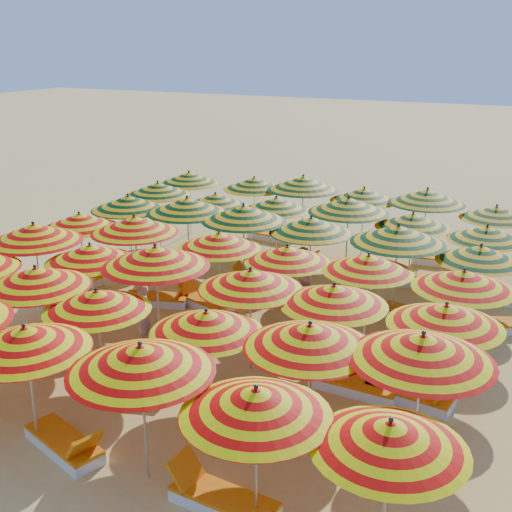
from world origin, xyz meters
name	(u,v)px	position (x,y,z in m)	size (l,w,h in m)	color
ground	(247,322)	(0.00, 0.00, 0.00)	(120.00, 120.00, 0.00)	#E0BB63
umbrella_2	(25,339)	(-1.05, -6.21, 2.05)	(2.46, 2.46, 2.33)	silver
umbrella_3	(141,359)	(1.22, -6.11, 2.16)	(2.58, 2.58, 2.45)	silver
umbrella_4	(256,402)	(3.26, -6.28, 2.03)	(2.75, 2.75, 2.31)	silver
umbrella_5	(390,436)	(5.10, -6.14, 1.96)	(2.64, 2.64, 2.22)	silver
umbrella_7	(36,278)	(-2.89, -4.02, 2.09)	(2.59, 2.59, 2.38)	silver
umbrella_8	(97,301)	(-1.16, -4.22, 1.97)	(2.68, 2.68, 2.24)	silver
umbrella_9	(206,322)	(1.21, -4.09, 1.93)	(2.74, 2.74, 2.20)	silver
umbrella_10	(310,336)	(3.22, -4.15, 2.09)	(2.52, 2.52, 2.38)	silver
umbrella_11	(422,348)	(5.03, -3.94, 2.18)	(2.65, 2.65, 2.48)	silver
umbrella_12	(34,233)	(-4.96, -1.90, 2.21)	(2.80, 2.80, 2.51)	silver
umbrella_13	(90,253)	(-3.09, -2.06, 2.00)	(2.21, 2.21, 2.27)	silver
umbrella_14	(155,257)	(-1.16, -2.20, 2.25)	(2.89, 2.89, 2.55)	silver
umbrella_15	(250,280)	(1.13, -2.13, 2.06)	(2.31, 2.31, 2.34)	silver
umbrella_16	(334,295)	(2.93, -2.08, 2.02)	(2.80, 2.80, 2.29)	silver
umbrella_17	(446,315)	(5.08, -2.08, 2.00)	(2.52, 2.52, 2.27)	silver
umbrella_18	(80,221)	(-5.25, 0.10, 1.99)	(2.35, 2.35, 2.26)	silver
umbrella_19	(135,225)	(-3.26, -0.06, 2.16)	(2.80, 2.80, 2.45)	silver
umbrella_20	(219,241)	(-0.87, 0.17, 1.98)	(2.51, 2.51, 2.25)	silver
umbrella_21	(287,254)	(1.03, 0.08, 1.93)	(2.69, 2.69, 2.19)	silver
umbrella_22	(368,263)	(2.97, 0.20, 1.95)	(2.56, 2.56, 2.22)	silver
umbrella_23	(464,280)	(5.09, -0.06, 2.00)	(2.65, 2.65, 2.27)	silver
umbrella_24	(128,203)	(-4.96, 1.97, 2.11)	(2.72, 2.72, 2.39)	silver
umbrella_25	(187,206)	(-2.96, 2.08, 2.21)	(2.88, 2.88, 2.51)	silver
umbrella_26	(244,213)	(-1.11, 2.03, 2.21)	(2.61, 2.61, 2.51)	silver
umbrella_27	(311,225)	(0.85, 2.10, 2.09)	(2.77, 2.77, 2.38)	silver
umbrella_28	(398,234)	(3.22, 1.91, 2.21)	(2.88, 2.88, 2.51)	silver
umbrella_29	(480,254)	(5.17, 2.05, 1.94)	(2.25, 2.25, 2.21)	silver
umbrella_30	(158,189)	(-5.33, 4.10, 2.05)	(2.80, 2.80, 2.33)	silver
umbrella_31	(216,200)	(-3.15, 4.08, 1.92)	(2.61, 2.61, 2.18)	silver
umbrella_32	(276,204)	(-1.10, 4.22, 1.97)	(2.19, 2.19, 2.24)	silver
umbrella_33	(349,205)	(1.21, 4.18, 2.20)	(2.58, 2.58, 2.50)	silver
umbrella_34	(413,221)	(3.08, 4.22, 1.96)	(2.16, 2.16, 2.22)	silver
umbrella_35	(487,233)	(5.08, 3.97, 1.92)	(2.10, 2.10, 2.18)	silver
umbrella_36	(189,178)	(-5.34, 6.08, 2.04)	(2.84, 2.84, 2.32)	silver
umbrella_37	(254,184)	(-2.88, 6.34, 2.02)	(2.21, 2.21, 2.30)	silver
umbrella_38	(303,183)	(-1.02, 6.22, 2.24)	(3.07, 3.07, 2.54)	silver
umbrella_39	(364,195)	(1.03, 6.36, 2.03)	(2.21, 2.21, 2.31)	silver
umbrella_40	(427,197)	(3.03, 6.29, 2.19)	(2.83, 2.83, 2.49)	silver
umbrella_41	(496,213)	(5.08, 6.17, 1.95)	(2.39, 2.39, 2.21)	silver
lounger_2	(65,444)	(-0.45, -6.17, 0.15)	(1.83, 1.09, 0.69)	white
lounger_3	(222,500)	(2.66, -6.24, 0.15)	(1.77, 0.71, 0.69)	white
lounger_5	(127,387)	(-0.66, -4.14, 0.15)	(1.83, 1.08, 0.69)	white
lounger_6	(274,430)	(2.63, -4.23, 0.15)	(1.82, 0.98, 0.69)	white
lounger_7	(63,310)	(-4.46, -1.70, 0.15)	(1.83, 1.07, 0.69)	white
lounger_8	(354,384)	(3.43, -2.08, 0.15)	(1.76, 0.65, 0.69)	white
lounger_9	(412,395)	(4.58, -1.96, 0.15)	(1.80, 0.82, 0.69)	white
lounger_10	(77,277)	(-5.75, 0.33, 0.15)	(1.80, 0.85, 0.69)	white
lounger_11	(158,299)	(-2.67, -0.02, 0.15)	(1.83, 1.08, 0.69)	white
lounger_12	(204,301)	(-1.47, 0.35, 0.15)	(1.83, 1.08, 0.69)	white
lounger_13	(262,284)	(-0.61, 2.19, 0.15)	(1.80, 0.83, 0.69)	white
lounger_14	(415,316)	(3.81, 1.85, 0.15)	(1.82, 0.97, 0.69)	white
lounger_15	(494,325)	(5.67, 2.13, 0.15)	(1.82, 1.21, 0.69)	white
lounger_16	(291,264)	(-0.50, 4.07, 0.15)	(1.79, 0.78, 0.69)	white
lounger_17	(430,282)	(3.67, 4.43, 0.15)	(1.82, 0.95, 0.69)	white
lounger_18	(503,298)	(5.68, 4.08, 0.15)	(1.80, 0.84, 0.69)	white
lounger_19	(272,236)	(-2.28, 6.58, 0.15)	(1.77, 0.72, 0.69)	white
lounger_20	(439,260)	(3.53, 6.50, 0.15)	(1.76, 0.68, 0.69)	white
beachgoer_a	(142,315)	(-1.66, -2.12, 0.72)	(0.53, 0.35, 1.45)	tan
beachgoer_b	(303,275)	(0.77, 1.80, 0.77)	(0.75, 0.58, 1.53)	tan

